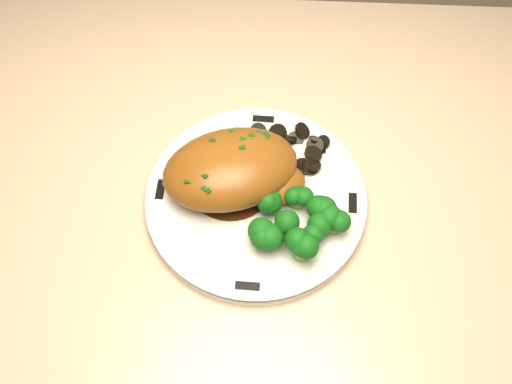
{
  "coord_description": "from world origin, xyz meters",
  "views": [
    {
      "loc": [
        -0.39,
        1.29,
        1.47
      ],
      "look_at": [
        -0.41,
        1.65,
        0.87
      ],
      "focal_mm": 45.0,
      "sensor_mm": 36.0,
      "label": 1
    }
  ],
  "objects_px": {
    "plate": "(256,200)",
    "broccoli_florets": "(299,219)",
    "chicken_breast": "(235,171)",
    "counter": "(388,319)"
  },
  "relations": [
    {
      "from": "chicken_breast",
      "to": "broccoli_florets",
      "type": "bearing_deg",
      "value": -54.11
    },
    {
      "from": "counter",
      "to": "chicken_breast",
      "type": "distance_m",
      "value": 0.52
    },
    {
      "from": "counter",
      "to": "chicken_breast",
      "type": "xyz_separation_m",
      "value": [
        -0.25,
        -0.01,
        0.46
      ]
    },
    {
      "from": "plate",
      "to": "broccoli_florets",
      "type": "xyz_separation_m",
      "value": [
        0.05,
        -0.04,
        0.03
      ]
    },
    {
      "from": "counter",
      "to": "plate",
      "type": "bearing_deg",
      "value": -174.38
    },
    {
      "from": "plate",
      "to": "broccoli_florets",
      "type": "distance_m",
      "value": 0.07
    },
    {
      "from": "counter",
      "to": "chicken_breast",
      "type": "bearing_deg",
      "value": -178.26
    },
    {
      "from": "counter",
      "to": "plate",
      "type": "xyz_separation_m",
      "value": [
        -0.22,
        -0.02,
        0.43
      ]
    },
    {
      "from": "chicken_breast",
      "to": "broccoli_florets",
      "type": "xyz_separation_m",
      "value": [
        0.07,
        -0.05,
        -0.01
      ]
    },
    {
      "from": "counter",
      "to": "plate",
      "type": "height_order",
      "value": "counter"
    }
  ]
}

